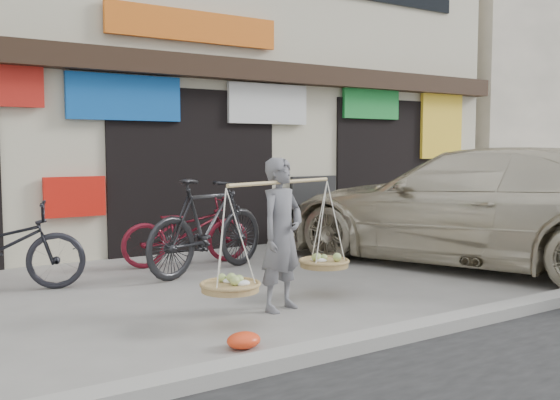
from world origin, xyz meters
TOP-DOWN VIEW (x-y plane):
  - ground at (0.00, 0.00)m, footprint 70.00×70.00m
  - kerb at (0.00, -2.00)m, footprint 70.00×0.25m
  - shophouse_block at (-0.00, 6.42)m, footprint 14.00×6.32m
  - neighbor_east at (13.50, 7.00)m, footprint 12.00×7.00m
  - street_vendor at (-0.90, -0.53)m, footprint 2.07×1.06m
  - bike_1 at (-0.68, 1.67)m, footprint 2.28×1.30m
  - bike_2 at (-0.66, 2.41)m, footprint 2.00×0.88m
  - suv at (2.88, 0.06)m, footprint 4.19×6.44m
  - red_bag at (-1.88, -1.43)m, footprint 0.31×0.25m

SIDE VIEW (x-z plane):
  - ground at x=0.00m, z-range 0.00..0.00m
  - kerb at x=0.00m, z-range 0.00..0.12m
  - red_bag at x=-1.88m, z-range 0.00..0.14m
  - bike_2 at x=-0.66m, z-range 0.00..1.02m
  - bike_1 at x=-0.68m, z-range 0.00..1.32m
  - street_vendor at x=-0.90m, z-range -0.06..1.56m
  - suv at x=2.88m, z-range 0.00..1.73m
  - neighbor_east at x=13.50m, z-range 0.00..6.40m
  - shophouse_block at x=0.00m, z-range -0.05..6.95m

